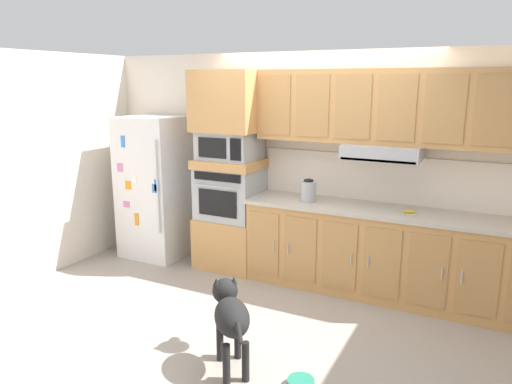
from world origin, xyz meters
The scene contains 17 objects.
ground_plane centered at (0.00, 0.00, 0.00)m, with size 9.60×9.60×0.00m, color #9E9389.
back_kitchen_wall centered at (0.00, 1.11, 1.25)m, with size 6.20×0.12×2.50m, color silver.
side_panel_left centered at (-2.80, 0.00, 1.25)m, with size 0.12×7.10×2.50m, color silver.
refrigerator centered at (-2.04, 0.68, 0.88)m, with size 0.76×0.73×1.76m.
oven_base_cabinet centered at (-0.99, 0.75, 0.30)m, with size 0.74×0.62×0.60m, color tan.
built_in_oven centered at (-0.99, 0.75, 0.90)m, with size 0.70×0.62×0.60m.
appliance_mid_shelf centered at (-0.99, 0.75, 1.25)m, with size 0.74×0.62×0.10m, color tan.
microwave centered at (-0.99, 0.75, 1.46)m, with size 0.64×0.54×0.32m.
appliance_upper_cabinet centered at (-0.99, 0.75, 1.96)m, with size 0.74×0.62×0.68m, color tan.
lower_cabinet_run centered at (0.87, 0.75, 0.44)m, with size 2.97×0.63×0.88m.
countertop_slab centered at (0.87, 0.75, 0.90)m, with size 3.01×0.64×0.04m, color #BCB2A3.
backsplash_panel centered at (0.87, 1.04, 1.17)m, with size 3.01×0.02×0.50m, color white.
upper_cabinet_with_hood centered at (0.86, 0.87, 1.90)m, with size 2.97×0.48×0.88m.
screwdriver centered at (1.05, 0.70, 0.93)m, with size 0.16×0.16×0.03m.
electric_kettle centered at (0.00, 0.70, 1.03)m, with size 0.17×0.17×0.24m.
dog centered at (0.06, -1.08, 0.44)m, with size 0.58×0.68×0.64m.
dog_food_bowl centered at (0.65, -1.10, 0.03)m, with size 0.20×0.20×0.06m.
Camera 1 is at (1.76, -4.00, 2.18)m, focal length 33.68 mm.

